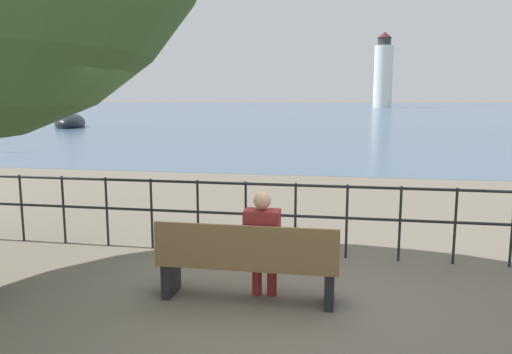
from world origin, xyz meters
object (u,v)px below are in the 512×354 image
seated_person_left (263,241)px  sailboat_1 (70,123)px  park_bench (247,263)px  harbor_lighthouse (383,73)px

seated_person_left → sailboat_1: size_ratio=0.15×
seated_person_left → sailboat_1: sailboat_1 is taller
seated_person_left → sailboat_1: bearing=123.5°
park_bench → seated_person_left: bearing=26.7°
seated_person_left → harbor_lighthouse: harbor_lighthouse is taller
sailboat_1 → park_bench: bearing=-80.9°
seated_person_left → park_bench: bearing=-153.3°
park_bench → harbor_lighthouse: 124.01m
sailboat_1 → harbor_lighthouse: harbor_lighthouse is taller
seated_person_left → harbor_lighthouse: bearing=85.5°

